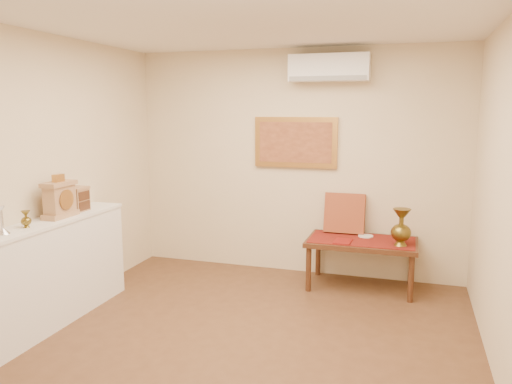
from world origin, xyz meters
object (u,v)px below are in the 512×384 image
at_px(brass_urn_tall, 401,223).
at_px(display_ledge, 46,274).
at_px(wooden_chest, 78,199).
at_px(low_table, 362,246).
at_px(mantel_clock, 60,199).

xyz_separation_m(brass_urn_tall, display_ledge, (-3.09, -1.75, -0.31)).
distance_m(wooden_chest, low_table, 3.07).
bearing_deg(mantel_clock, brass_urn_tall, 26.47).
relative_size(display_ledge, low_table, 1.68).
height_order(display_ledge, low_table, display_ledge).
bearing_deg(display_ledge, brass_urn_tall, 29.58).
bearing_deg(display_ledge, mantel_clock, 84.40).
height_order(brass_urn_tall, low_table, brass_urn_tall).
height_order(display_ledge, mantel_clock, mantel_clock).
height_order(brass_urn_tall, wooden_chest, wooden_chest).
bearing_deg(wooden_chest, low_table, 26.78).
xyz_separation_m(display_ledge, low_table, (2.67, 1.88, -0.01)).
relative_size(mantel_clock, wooden_chest, 1.68).
relative_size(brass_urn_tall, mantel_clock, 1.18).
distance_m(brass_urn_tall, display_ledge, 3.57).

